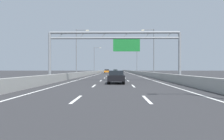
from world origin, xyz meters
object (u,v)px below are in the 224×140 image
at_px(black_car, 116,77).
at_px(orange_car, 107,71).
at_px(streetlamp_left_far, 95,58).
at_px(green_car, 115,71).
at_px(streetlamp_left_mid, 78,50).
at_px(white_car, 115,71).
at_px(sign_gantry, 116,43).
at_px(streetlamp_right_far, 136,58).
at_px(streetlamp_right_mid, 153,50).

bearing_deg(black_car, orange_car, 93.40).
height_order(streetlamp_left_far, black_car, streetlamp_left_far).
bearing_deg(green_car, streetlamp_left_mid, -99.97).
relative_size(streetlamp_left_far, white_car, 2.17).
distance_m(sign_gantry, orange_car, 58.02).
relative_size(streetlamp_left_mid, white_car, 2.17).
bearing_deg(streetlamp_right_far, streetlamp_left_mid, -112.69).
relative_size(streetlamp_left_far, green_car, 2.12).
height_order(streetlamp_left_far, white_car, streetlamp_left_far).
distance_m(streetlamp_left_mid, streetlamp_right_far, 38.70).
bearing_deg(black_car, streetlamp_right_far, 82.60).
height_order(streetlamp_right_far, white_car, streetlamp_right_far).
bearing_deg(streetlamp_right_mid, sign_gantry, -114.71).
height_order(sign_gantry, white_car, sign_gantry).
height_order(sign_gantry, green_car, sign_gantry).
bearing_deg(black_car, streetlamp_left_mid, 111.15).
relative_size(sign_gantry, white_car, 3.87).
relative_size(streetlamp_right_mid, black_car, 2.12).
relative_size(streetlamp_left_mid, orange_car, 2.27).
distance_m(streetlamp_left_far, orange_car, 8.76).
height_order(white_car, orange_car, orange_car).
bearing_deg(black_car, streetlamp_right_mid, 70.06).
height_order(sign_gantry, streetlamp_right_mid, streetlamp_right_mid).
bearing_deg(streetlamp_right_far, green_car, 140.13).
xyz_separation_m(sign_gantry, streetlamp_right_far, (7.27, 51.50, 0.53)).
distance_m(streetlamp_right_mid, black_car, 21.70).
bearing_deg(orange_car, streetlamp_right_far, -29.85).
distance_m(streetlamp_left_mid, white_car, 61.96).
bearing_deg(green_car, white_car, 90.08).
bearing_deg(streetlamp_left_mid, white_car, 83.16).
relative_size(sign_gantry, streetlamp_left_far, 1.78).
distance_m(sign_gantry, streetlamp_right_mid, 17.39).
relative_size(sign_gantry, green_car, 3.78).
bearing_deg(sign_gantry, streetlamp_right_mid, 65.29).
bearing_deg(orange_car, white_car, 80.24).
bearing_deg(white_car, streetlamp_left_mid, -96.84).
distance_m(sign_gantry, streetlamp_left_far, 52.07).
xyz_separation_m(streetlamp_right_far, black_car, (-7.23, -55.62, -4.68)).
bearing_deg(black_car, sign_gantry, 90.55).
height_order(streetlamp_left_mid, green_car, streetlamp_left_mid).
bearing_deg(white_car, orange_car, -99.76).
height_order(white_car, green_car, same).
bearing_deg(streetlamp_left_far, sign_gantry, -81.54).
xyz_separation_m(streetlamp_left_mid, green_car, (7.38, 42.01, -4.66)).
height_order(streetlamp_right_mid, white_car, streetlamp_right_mid).
bearing_deg(green_car, streetlamp_left_far, -139.52).
distance_m(black_car, green_car, 61.93).
distance_m(streetlamp_left_far, white_car, 27.08).
bearing_deg(streetlamp_left_mid, streetlamp_left_far, 90.00).
distance_m(sign_gantry, streetlamp_right_far, 52.01).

